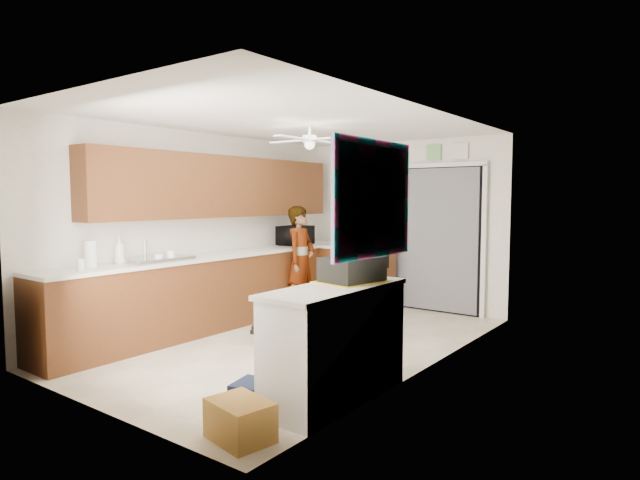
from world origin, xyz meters
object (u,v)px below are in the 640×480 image
Objects in this scene: soap_bottle at (119,250)px; cardboard_box at (240,420)px; suitcase at (352,269)px; navy_crate at (258,397)px; cup at (159,258)px; dog at (273,322)px; man at (301,260)px; paper_towel_roll at (90,254)px; microwave at (295,235)px.

cardboard_box is at bearing -17.06° from soap_bottle.
suitcase reaches higher than navy_crate.
soap_bottle is at bearing 171.17° from navy_crate.
cup reaches higher than dog.
cardboard_box is 4.03m from man.
soap_bottle is 0.43m from cup.
paper_towel_roll is (0.01, -0.35, -0.02)m from soap_bottle.
paper_towel_roll is at bearing -87.77° from soap_bottle.
cup is 0.24× the size of cardboard_box.
navy_crate is 2.12m from dog.
suitcase is at bearing -26.34° from dog.
paper_towel_roll is 0.63× the size of cardboard_box.
navy_crate is at bearing 119.70° from cardboard_box.
paper_towel_roll is at bearing 179.40° from navy_crate.
microwave is 2.09m from dog.
soap_bottle is at bearing -129.35° from dog.
navy_crate is (2.21, -0.75, -0.87)m from cup.
microwave is 1.07× the size of suitcase.
soap_bottle reaches higher than paper_towel_roll.
dog is (-1.64, 0.82, -0.85)m from suitcase.
paper_towel_roll is at bearing 169.98° from cardboard_box.
paper_towel_roll is 2.94m from man.
soap_bottle reaches higher than cup.
microwave is at bearing 88.23° from soap_bottle.
cup is at bearing 77.78° from paper_towel_roll.
dog is at bearing 128.31° from navy_crate.
cardboard_box is at bearing -60.30° from navy_crate.
suitcase is 0.32× the size of man.
soap_bottle is 2.94× the size of cup.
cup is 2.50m from navy_crate.
suitcase is at bearing 86.89° from cardboard_box.
cardboard_box is 1.21× the size of navy_crate.
paper_towel_roll is 0.56× the size of dog.
navy_crate is (2.37, -0.02, -0.97)m from paper_towel_roll.
cup is 0.21× the size of dog.
cup is at bearing -134.34° from dog.
microwave is at bearing 121.48° from dog.
cardboard_box is 0.51m from navy_crate.
microwave is at bearing 125.00° from navy_crate.
suitcase is at bearing 17.00° from paper_towel_roll.
paper_towel_roll reaches higher than dog.
suitcase is 0.99× the size of dog.
soap_bottle is at bearing 175.95° from microwave.
suitcase is 3.05m from man.
cup is 0.07× the size of man.
cardboard_box is (2.46, -1.19, -0.84)m from cup.
suitcase is at bearing -142.22° from man.
microwave is 2.91m from soap_bottle.
microwave is 1.45× the size of navy_crate.
navy_crate is 0.24× the size of man.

